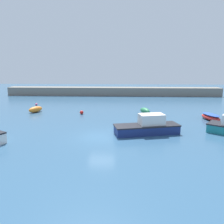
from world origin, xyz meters
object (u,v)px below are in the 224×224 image
object	(u,v)px
motorboat_grey_hull	(148,127)
mooring_buoy_pink	(36,104)
fishing_dinghy_green	(36,109)
mooring_buoy_red	(82,112)
dinghy_near_pier	(145,111)
rowboat_with_red_cover	(211,117)

from	to	relation	value
motorboat_grey_hull	mooring_buoy_pink	size ratio (longest dim) A/B	16.14
motorboat_grey_hull	mooring_buoy_pink	xyz separation A→B (m)	(-17.03, 14.85, -0.50)
fishing_dinghy_green	mooring_buoy_red	bearing A→B (deg)	-70.66
dinghy_near_pier	fishing_dinghy_green	world-z (taller)	dinghy_near_pier
fishing_dinghy_green	mooring_buoy_red	distance (m)	6.97
mooring_buoy_red	mooring_buoy_pink	size ratio (longest dim) A/B	1.24
rowboat_with_red_cover	motorboat_grey_hull	bearing A→B (deg)	-71.40
fishing_dinghy_green	mooring_buoy_red	size ratio (longest dim) A/B	4.81
rowboat_with_red_cover	mooring_buoy_red	xyz separation A→B (m)	(-16.61, 2.56, -0.14)
rowboat_with_red_cover	motorboat_grey_hull	size ratio (longest dim) A/B	0.50
motorboat_grey_hull	rowboat_with_red_cover	bearing A→B (deg)	-158.47
rowboat_with_red_cover	mooring_buoy_red	bearing A→B (deg)	-115.09
dinghy_near_pier	mooring_buoy_pink	world-z (taller)	dinghy_near_pier
motorboat_grey_hull	mooring_buoy_pink	distance (m)	22.60
dinghy_near_pier	fishing_dinghy_green	size ratio (longest dim) A/B	0.96
dinghy_near_pier	mooring_buoy_pink	size ratio (longest dim) A/B	5.71
dinghy_near_pier	motorboat_grey_hull	world-z (taller)	motorboat_grey_hull
dinghy_near_pier	rowboat_with_red_cover	world-z (taller)	dinghy_near_pier
motorboat_grey_hull	fishing_dinghy_green	bearing A→B (deg)	-45.59
fishing_dinghy_green	mooring_buoy_red	world-z (taller)	fishing_dinghy_green
dinghy_near_pier	mooring_buoy_pink	xyz separation A→B (m)	(-17.70, 5.69, -0.21)
motorboat_grey_hull	mooring_buoy_pink	bearing A→B (deg)	-54.49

